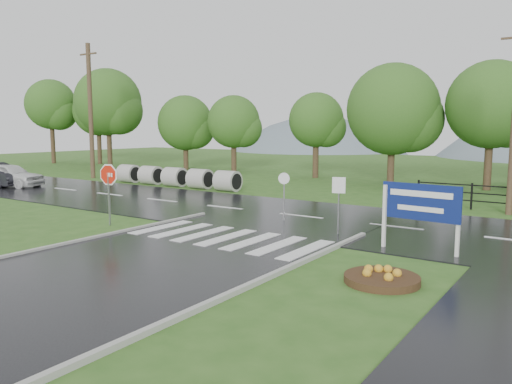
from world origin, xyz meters
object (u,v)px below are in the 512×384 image
Objects in this scene: culvert_pipes at (175,177)px; stop_sign at (108,180)px; car_white at (10,187)px; estate_billboard at (420,206)px.

stop_sign reaches higher than culvert_pipes.
culvert_pipes is at bearing -71.09° from car_white.
estate_billboard is 26.00m from car_white.
culvert_pipes is at bearing 155.01° from estate_billboard.
car_white is at bearing -143.45° from culvert_pipes.
culvert_pipes is 19.51m from estate_billboard.
estate_billboard reaches higher than culvert_pipes.
stop_sign is at bearing -167.62° from estate_billboard.
estate_billboard is 0.53× the size of car_white.
estate_billboard is at bearing -24.99° from culvert_pipes.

